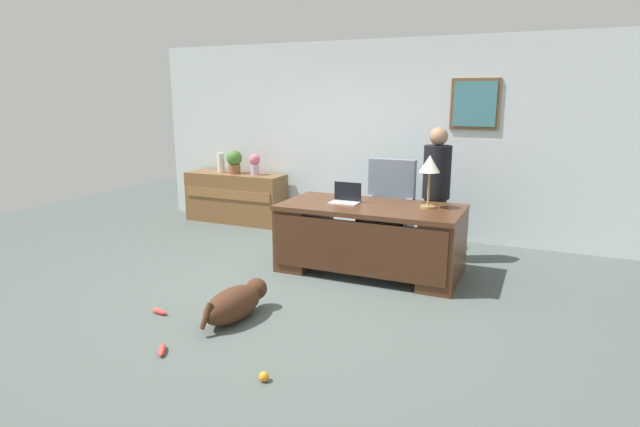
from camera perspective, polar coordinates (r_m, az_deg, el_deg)
name	(u,v)px	position (r m, az deg, el deg)	size (l,w,h in m)	color
ground_plane	(291,288)	(5.37, -3.24, -8.29)	(12.00, 12.00, 0.00)	#4C5651
back_wall	(374,138)	(7.44, 5.99, 8.29)	(7.00, 0.16, 2.70)	silver
desk	(369,236)	(5.74, 5.47, -2.52)	(1.98, 0.97, 0.77)	#4C2B19
credenza	(236,198)	(8.18, -9.29, 1.75)	(1.60, 0.50, 0.77)	brown
armchair	(388,211)	(6.59, 7.49, 0.23)	(0.60, 0.59, 1.16)	slate
person_standing	(436,194)	(6.21, 12.71, 2.16)	(0.32, 0.32, 1.59)	#262323
dog_lying	(236,303)	(4.67, -9.33, -9.73)	(0.38, 0.84, 0.30)	#472819
laptop	(346,198)	(5.78, 2.87, 1.74)	(0.32, 0.22, 0.22)	#B2B5BA
desk_lamp	(430,167)	(5.57, 12.04, 5.04)	(0.22, 0.22, 0.57)	#9E8447
vase_with_flowers	(255,163)	(7.90, -7.25, 5.58)	(0.17, 0.17, 0.32)	#C3A7CB
vase_empty	(221,163)	(8.24, -10.91, 5.54)	(0.11, 0.11, 0.31)	silver
potted_plant	(234,161)	(8.09, -9.46, 5.79)	(0.24, 0.24, 0.36)	brown
dog_toy_ball	(264,377)	(3.77, -6.23, -17.51)	(0.07, 0.07, 0.07)	orange
dog_toy_bone	(162,350)	(4.29, -17.07, -14.23)	(0.20, 0.05, 0.05)	#E53F33
dog_toy_plush	(159,311)	(4.99, -17.35, -10.31)	(0.18, 0.05, 0.05)	#E53F33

